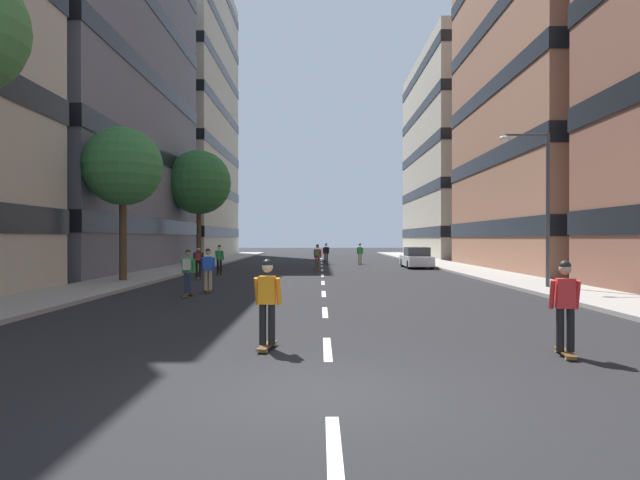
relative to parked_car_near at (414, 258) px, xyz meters
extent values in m
plane|color=black|center=(-6.94, -3.62, -0.70)|extent=(162.27, 162.27, 0.00)
cube|color=#9E9991|center=(-16.74, -0.24, -0.63)|extent=(3.29, 74.37, 0.14)
cube|color=#9E9991|center=(2.85, -0.24, -0.63)|extent=(3.29, 74.37, 0.14)
cube|color=silver|center=(-6.94, -32.66, -0.70)|extent=(0.16, 2.20, 0.01)
cube|color=silver|center=(-6.94, -27.66, -0.70)|extent=(0.16, 2.20, 0.01)
cube|color=silver|center=(-6.94, -22.66, -0.70)|extent=(0.16, 2.20, 0.01)
cube|color=silver|center=(-6.94, -17.66, -0.70)|extent=(0.16, 2.20, 0.01)
cube|color=silver|center=(-6.94, -12.66, -0.70)|extent=(0.16, 2.20, 0.01)
cube|color=silver|center=(-6.94, -7.66, -0.70)|extent=(0.16, 2.20, 0.01)
cube|color=silver|center=(-6.94, -2.66, -0.70)|extent=(0.16, 2.20, 0.01)
cube|color=silver|center=(-6.94, 2.34, -0.70)|extent=(0.16, 2.20, 0.01)
cube|color=silver|center=(-6.94, 7.34, -0.70)|extent=(0.16, 2.20, 0.01)
cube|color=silver|center=(-6.94, 12.34, -0.70)|extent=(0.16, 2.20, 0.01)
cube|color=silver|center=(-6.94, 17.34, -0.70)|extent=(0.16, 2.20, 0.01)
cube|color=silver|center=(-6.94, 22.34, -0.70)|extent=(0.16, 2.20, 0.01)
cube|color=silver|center=(-6.94, 27.34, -0.70)|extent=(0.16, 2.20, 0.01)
cube|color=slate|center=(-24.39, -2.21, 11.85)|extent=(12.02, 22.59, 25.10)
cube|color=black|center=(-24.39, -2.21, 2.31)|extent=(12.14, 22.71, 1.10)
cube|color=black|center=(-24.39, -2.21, 7.33)|extent=(12.14, 22.71, 1.10)
cube|color=black|center=(-24.39, -2.21, 12.35)|extent=(12.14, 22.71, 1.10)
cube|color=black|center=(-24.39, -2.21, 17.37)|extent=(12.14, 22.71, 1.10)
cube|color=#BCB29E|center=(-24.39, 22.80, 15.91)|extent=(12.02, 20.96, 33.22)
cube|color=black|center=(-24.39, 22.80, 2.15)|extent=(12.14, 21.08, 1.10)
cube|color=black|center=(-24.39, 22.80, 6.89)|extent=(12.14, 21.08, 1.10)
cube|color=black|center=(-24.39, 22.80, 11.64)|extent=(12.14, 21.08, 1.10)
cube|color=black|center=(-24.39, 22.80, 16.39)|extent=(12.14, 21.08, 1.10)
cube|color=black|center=(-24.39, 22.80, 21.13)|extent=(12.14, 21.08, 1.10)
cube|color=black|center=(-24.39, 22.80, 25.88)|extent=(12.14, 21.08, 1.10)
cube|color=#9E6B51|center=(10.50, -2.21, 15.88)|extent=(12.02, 19.23, 33.17)
cube|color=black|center=(10.50, -2.21, 2.14)|extent=(12.14, 19.35, 1.10)
cube|color=black|center=(10.50, -2.21, 6.88)|extent=(12.14, 19.35, 1.10)
cube|color=black|center=(10.50, -2.21, 11.62)|extent=(12.14, 19.35, 1.10)
cube|color=black|center=(10.50, -2.21, 16.36)|extent=(12.14, 19.35, 1.10)
cube|color=#BCB29E|center=(10.50, 22.80, 11.04)|extent=(12.02, 22.66, 23.48)
cube|color=black|center=(10.50, 22.80, 2.12)|extent=(12.14, 22.78, 1.10)
cube|color=black|center=(10.50, 22.80, 6.81)|extent=(12.14, 22.78, 1.10)
cube|color=black|center=(10.50, 22.80, 11.51)|extent=(12.14, 22.78, 1.10)
cube|color=black|center=(10.50, 22.80, 16.21)|extent=(12.14, 22.78, 1.10)
cube|color=black|center=(10.50, 22.80, 20.90)|extent=(12.14, 22.78, 1.10)
cube|color=silver|center=(0.00, 0.04, -0.17)|extent=(1.80, 4.40, 0.70)
cube|color=#2D3338|center=(0.00, -0.11, 0.50)|extent=(1.60, 2.10, 0.64)
cylinder|color=black|center=(-0.80, 1.49, -0.38)|extent=(0.22, 0.64, 0.64)
cylinder|color=black|center=(0.80, 1.49, -0.38)|extent=(0.22, 0.64, 0.64)
cylinder|color=black|center=(-0.80, -1.41, -0.38)|extent=(0.22, 0.64, 0.64)
cylinder|color=black|center=(0.80, -1.41, -0.38)|extent=(0.22, 0.64, 0.64)
cylinder|color=#4C3823|center=(-16.74, -12.65, 1.55)|extent=(0.36, 0.36, 4.22)
sphere|color=#387A3D|center=(-16.74, -12.65, 5.00)|extent=(3.82, 3.82, 3.82)
cylinder|color=#4C3823|center=(-16.74, 3.16, 1.80)|extent=(0.36, 0.36, 4.71)
sphere|color=#2D6B33|center=(-16.74, 3.16, 5.93)|extent=(5.08, 5.08, 5.08)
cylinder|color=#3F3F44|center=(2.52, -16.14, 2.69)|extent=(0.16, 0.16, 6.50)
cylinder|color=#3F3F44|center=(1.62, -16.14, 5.84)|extent=(1.80, 0.10, 0.10)
ellipsoid|color=silver|center=(0.72, -16.14, 5.69)|extent=(0.50, 0.30, 0.24)
cube|color=brown|center=(-6.57, 5.47, -0.62)|extent=(0.39, 0.92, 0.02)
cylinder|color=#D8BF4C|center=(-6.64, 5.78, -0.66)|extent=(0.19, 0.11, 0.07)
cylinder|color=#D8BF4C|center=(-6.51, 5.15, -0.66)|extent=(0.19, 0.11, 0.07)
cylinder|color=#2D334C|center=(-6.66, 5.45, -0.21)|extent=(0.17, 0.17, 0.80)
cylinder|color=#2D334C|center=(-6.49, 5.48, -0.21)|extent=(0.17, 0.17, 0.80)
cube|color=black|center=(-6.57, 5.47, 0.47)|extent=(0.36, 0.26, 0.55)
cylinder|color=black|center=(-6.80, 5.47, 0.44)|extent=(0.14, 0.24, 0.55)
cylinder|color=black|center=(-6.37, 5.56, 0.44)|extent=(0.14, 0.24, 0.55)
sphere|color=beige|center=(-6.58, 5.49, 0.92)|extent=(0.22, 0.22, 0.22)
sphere|color=black|center=(-6.58, 5.49, 0.97)|extent=(0.21, 0.21, 0.21)
cube|color=brown|center=(-2.54, -28.32, -0.62)|extent=(0.35, 0.92, 0.02)
cylinder|color=#D8BF4C|center=(-2.49, -28.01, -0.66)|extent=(0.19, 0.10, 0.07)
cylinder|color=#D8BF4C|center=(-2.60, -28.64, -0.66)|extent=(0.19, 0.10, 0.07)
cylinder|color=black|center=(-2.63, -28.31, -0.21)|extent=(0.16, 0.16, 0.80)
cylinder|color=black|center=(-2.46, -28.34, -0.21)|extent=(0.16, 0.16, 0.80)
cube|color=red|center=(-2.54, -28.32, 0.47)|extent=(0.35, 0.25, 0.55)
cylinder|color=red|center=(-2.75, -28.24, 0.44)|extent=(0.13, 0.24, 0.55)
cylinder|color=red|center=(-2.32, -28.31, 0.44)|extent=(0.13, 0.24, 0.55)
sphere|color=tan|center=(-2.54, -28.30, 0.92)|extent=(0.22, 0.22, 0.22)
sphere|color=black|center=(-2.54, -28.30, 0.97)|extent=(0.21, 0.21, 0.21)
cube|color=brown|center=(-3.76, 5.03, -0.62)|extent=(0.35, 0.92, 0.02)
cylinder|color=#D8BF4C|center=(-3.71, 5.35, -0.66)|extent=(0.19, 0.10, 0.07)
cylinder|color=#D8BF4C|center=(-3.82, 4.72, -0.66)|extent=(0.19, 0.10, 0.07)
cylinder|color=tan|center=(-3.85, 5.05, -0.21)|extent=(0.16, 0.16, 0.80)
cylinder|color=tan|center=(-3.67, 5.02, -0.21)|extent=(0.16, 0.16, 0.80)
cube|color=green|center=(-3.76, 5.03, 0.47)|extent=(0.35, 0.25, 0.55)
cylinder|color=green|center=(-3.97, 5.12, 0.44)|extent=(0.13, 0.24, 0.55)
cylinder|color=green|center=(-3.54, 5.05, 0.44)|extent=(0.13, 0.24, 0.55)
sphere|color=tan|center=(-3.76, 5.05, 0.92)|extent=(0.22, 0.22, 0.22)
sphere|color=black|center=(-3.76, 5.05, 0.97)|extent=(0.21, 0.21, 0.21)
cube|color=brown|center=(-13.62, -10.23, -0.62)|extent=(0.40, 0.92, 0.02)
cylinder|color=#D8BF4C|center=(-13.70, -9.92, -0.66)|extent=(0.19, 0.11, 0.07)
cylinder|color=#D8BF4C|center=(-13.55, -10.54, -0.66)|extent=(0.19, 0.11, 0.07)
cylinder|color=black|center=(-13.71, -10.25, -0.21)|extent=(0.17, 0.17, 0.80)
cylinder|color=black|center=(-13.53, -10.21, -0.21)|extent=(0.17, 0.17, 0.80)
cube|color=black|center=(-13.62, -10.23, 0.47)|extent=(0.36, 0.27, 0.55)
cylinder|color=black|center=(-13.85, -10.23, 0.44)|extent=(0.14, 0.24, 0.55)
cylinder|color=black|center=(-13.42, -10.13, 0.44)|extent=(0.14, 0.24, 0.55)
sphere|color=tan|center=(-13.63, -10.21, 0.92)|extent=(0.22, 0.22, 0.22)
sphere|color=black|center=(-13.63, -10.21, 0.97)|extent=(0.21, 0.21, 0.21)
cube|color=#A52626|center=(-13.58, -10.41, 0.50)|extent=(0.29, 0.22, 0.40)
cube|color=brown|center=(-12.06, -18.46, -0.62)|extent=(0.25, 0.91, 0.02)
cylinder|color=#D8BF4C|center=(-12.05, -18.14, -0.66)|extent=(0.18, 0.08, 0.07)
cylinder|color=#D8BF4C|center=(-12.08, -18.78, -0.66)|extent=(0.18, 0.08, 0.07)
cylinder|color=#2D334C|center=(-12.15, -18.46, -0.21)|extent=(0.15, 0.15, 0.80)
cylinder|color=#2D334C|center=(-11.97, -18.47, -0.21)|extent=(0.15, 0.15, 0.80)
cube|color=green|center=(-12.06, -18.46, 0.47)|extent=(0.33, 0.22, 0.55)
cylinder|color=green|center=(-12.28, -18.40, 0.44)|extent=(0.10, 0.23, 0.55)
cylinder|color=green|center=(-11.84, -18.43, 0.44)|extent=(0.10, 0.23, 0.55)
sphere|color=#997051|center=(-12.06, -18.44, 0.92)|extent=(0.22, 0.22, 0.22)
sphere|color=black|center=(-12.06, -18.44, 0.97)|extent=(0.21, 0.21, 0.21)
cube|color=beige|center=(-12.07, -18.64, 0.50)|extent=(0.27, 0.17, 0.40)
cube|color=brown|center=(-8.13, -27.73, -0.62)|extent=(0.35, 0.92, 0.02)
cylinder|color=#D8BF4C|center=(-8.08, -27.41, -0.66)|extent=(0.19, 0.10, 0.07)
cylinder|color=#D8BF4C|center=(-8.19, -28.04, -0.66)|extent=(0.19, 0.10, 0.07)
cylinder|color=black|center=(-8.22, -27.71, -0.21)|extent=(0.16, 0.16, 0.80)
cylinder|color=black|center=(-8.04, -27.74, -0.21)|extent=(0.16, 0.16, 0.80)
cube|color=orange|center=(-8.13, -27.73, 0.47)|extent=(0.35, 0.25, 0.55)
cylinder|color=orange|center=(-8.34, -27.64, 0.44)|extent=(0.13, 0.24, 0.55)
cylinder|color=orange|center=(-7.91, -27.71, 0.44)|extent=(0.13, 0.24, 0.55)
sphere|color=beige|center=(-8.13, -27.71, 0.92)|extent=(0.22, 0.22, 0.22)
sphere|color=black|center=(-8.13, -27.71, 0.97)|extent=(0.21, 0.21, 0.21)
cube|color=brown|center=(-13.18, -6.72, -0.62)|extent=(0.33, 0.92, 0.02)
cylinder|color=#D8BF4C|center=(-13.14, -6.40, -0.66)|extent=(0.19, 0.10, 0.07)
cylinder|color=#D8BF4C|center=(-13.23, -7.04, -0.66)|extent=(0.19, 0.10, 0.07)
cylinder|color=black|center=(-13.27, -6.71, -0.21)|extent=(0.16, 0.16, 0.80)
cylinder|color=black|center=(-13.09, -6.73, -0.21)|extent=(0.16, 0.16, 0.80)
cube|color=green|center=(-13.18, -6.72, 0.47)|extent=(0.35, 0.25, 0.55)
cylinder|color=green|center=(-13.39, -6.64, 0.44)|extent=(0.12, 0.24, 0.55)
cylinder|color=green|center=(-12.96, -6.70, 0.44)|extent=(0.12, 0.24, 0.55)
sphere|color=beige|center=(-13.18, -6.70, 0.92)|extent=(0.22, 0.22, 0.22)
sphere|color=black|center=(-13.18, -6.70, 0.97)|extent=(0.21, 0.21, 0.21)
cube|color=brown|center=(-7.26, -3.18, -0.62)|extent=(0.40, 0.92, 0.02)
cylinder|color=#D8BF4C|center=(-7.19, -2.87, -0.66)|extent=(0.19, 0.11, 0.07)
cylinder|color=#D8BF4C|center=(-7.34, -3.49, -0.66)|extent=(0.19, 0.11, 0.07)
cylinder|color=#594C47|center=(-7.35, -3.16, -0.21)|extent=(0.17, 0.17, 0.80)
cylinder|color=#594C47|center=(-7.17, -3.20, -0.21)|extent=(0.17, 0.17, 0.80)
cube|color=red|center=(-7.26, -3.18, 0.47)|extent=(0.36, 0.27, 0.55)
cylinder|color=red|center=(-7.46, -3.08, 0.44)|extent=(0.14, 0.24, 0.55)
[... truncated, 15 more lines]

